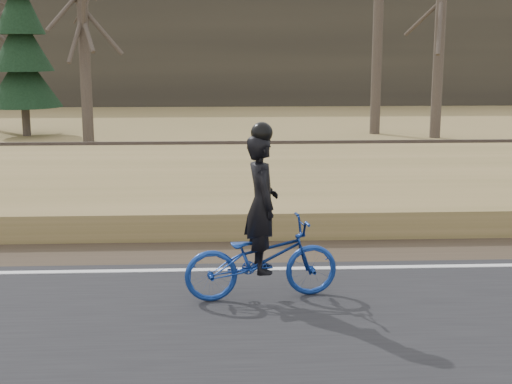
{
  "coord_description": "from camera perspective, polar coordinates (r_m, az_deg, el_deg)",
  "views": [
    {
      "loc": [
        2.79,
        -9.29,
        3.12
      ],
      "look_at": [
        3.26,
        0.5,
        1.1
      ],
      "focal_mm": 50.0,
      "sensor_mm": 36.0,
      "label": 1
    }
  ],
  "objects": [
    {
      "name": "ground",
      "position": [
        10.19,
        -18.61,
        -6.82
      ],
      "size": [
        120.0,
        120.0,
        0.0
      ],
      "primitive_type": "plane",
      "color": "#9B804F",
      "rests_on": "ground"
    },
    {
      "name": "edge_line",
      "position": [
        10.35,
        -18.34,
        -6.13
      ],
      "size": [
        120.0,
        0.12,
        0.01
      ],
      "primitive_type": "cube",
      "color": "silver",
      "rests_on": "road"
    },
    {
      "name": "shoulder",
      "position": [
        11.29,
        -16.99,
        -4.82
      ],
      "size": [
        120.0,
        1.6,
        0.04
      ],
      "primitive_type": "cube",
      "color": "#473A2B",
      "rests_on": "ground"
    },
    {
      "name": "embankment",
      "position": [
        14.08,
        -14.1,
        -0.61
      ],
      "size": [
        120.0,
        5.0,
        0.44
      ],
      "primitive_type": "cube",
      "color": "#9B804F",
      "rests_on": "ground"
    },
    {
      "name": "ballast",
      "position": [
        17.75,
        -11.74,
        2.0
      ],
      "size": [
        120.0,
        3.0,
        0.45
      ],
      "primitive_type": "cube",
      "color": "slate",
      "rests_on": "ground"
    },
    {
      "name": "railroad",
      "position": [
        17.71,
        -11.78,
        2.97
      ],
      "size": [
        120.0,
        2.4,
        0.29
      ],
      "color": "black",
      "rests_on": "ballast"
    },
    {
      "name": "treeline_backdrop",
      "position": [
        39.39,
        -6.93,
        11.37
      ],
      "size": [
        120.0,
        4.0,
        6.0
      ],
      "primitive_type": "cube",
      "color": "#383328",
      "rests_on": "ground"
    },
    {
      "name": "cyclist",
      "position": [
        8.71,
        0.45,
        -4.19
      ],
      "size": [
        1.97,
        0.93,
        2.18
      ],
      "rotation": [
        0.0,
        0.0,
        1.72
      ],
      "color": "navy",
      "rests_on": "road"
    },
    {
      "name": "bare_tree_near_left",
      "position": [
        23.62,
        -13.6,
        11.56
      ],
      "size": [
        0.36,
        0.36,
        6.44
      ],
      "primitive_type": "cylinder",
      "color": "#4E4339",
      "rests_on": "ground"
    },
    {
      "name": "bare_tree_right",
      "position": [
        25.31,
        14.56,
        13.55
      ],
      "size": [
        0.36,
        0.36,
        8.26
      ],
      "primitive_type": "cylinder",
      "color": "#4E4339",
      "rests_on": "ground"
    },
    {
      "name": "conifer",
      "position": [
        26.33,
        -18.28,
        11.19
      ],
      "size": [
        2.6,
        2.6,
        6.72
      ],
      "color": "#4E4339",
      "rests_on": "ground"
    }
  ]
}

